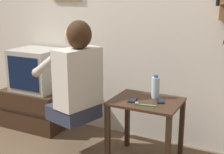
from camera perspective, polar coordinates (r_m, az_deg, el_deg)
name	(u,v)px	position (r m, az deg, el deg)	size (l,w,h in m)	color
wall_back	(120,13)	(3.20, 1.52, 11.56)	(6.80, 0.05, 2.55)	beige
side_table	(146,113)	(2.73, 6.22, -6.62)	(0.58, 0.47, 0.58)	#382316
person	(76,75)	(2.82, -6.58, 0.39)	(0.62, 0.55, 0.92)	#2D3347
tv_stand	(37,108)	(3.67, -13.60, -5.44)	(0.72, 0.47, 0.43)	#382316
television	(36,70)	(3.54, -13.66, 1.31)	(0.49, 0.43, 0.46)	#ADA89E
cell_phone_held	(133,100)	(2.67, 3.79, -4.19)	(0.08, 0.13, 0.01)	black
cell_phone_spare	(160,101)	(2.67, 8.82, -4.33)	(0.11, 0.14, 0.01)	black
water_bottle	(156,87)	(2.74, 7.96, -1.86)	(0.07, 0.07, 0.20)	silver
toothbrush	(144,105)	(2.56, 5.90, -5.05)	(0.18, 0.04, 0.02)	#4CBF66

